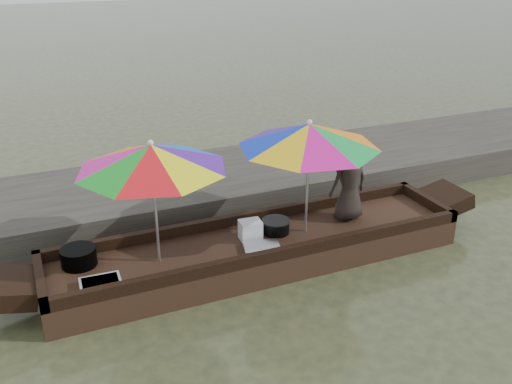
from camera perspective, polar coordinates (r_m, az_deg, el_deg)
name	(u,v)px	position (r m, az deg, el deg)	size (l,w,h in m)	color
water	(259,263)	(7.65, 0.30, -7.16)	(80.00, 80.00, 0.00)	#333B26
dock	(205,187)	(9.38, -5.11, 0.49)	(22.00, 2.20, 0.50)	#2D2B26
boat_hull	(259,252)	(7.56, 0.30, -6.02)	(5.51, 1.20, 0.35)	black
cooking_pot	(79,257)	(7.20, -17.31, -6.20)	(0.42, 0.42, 0.22)	black
tray_crayfish	(101,284)	(6.72, -15.28, -8.89)	(0.45, 0.31, 0.09)	silver
tray_scallop	(262,248)	(7.25, 0.57, -5.57)	(0.45, 0.31, 0.06)	silver
charcoal_grill	(276,227)	(7.64, 2.00, -3.50)	(0.36, 0.36, 0.17)	black
supply_bag	(250,230)	(7.45, -0.57, -3.83)	(0.28, 0.22, 0.26)	silver
vendor	(349,181)	(7.94, 9.31, 1.09)	(0.56, 0.36, 1.13)	black
umbrella_bow	(155,203)	(6.76, -10.05, -1.13)	(1.76, 1.76, 1.55)	blue
umbrella_stern	(308,178)	(7.42, 5.17, 1.44)	(1.83, 1.83, 1.55)	pink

